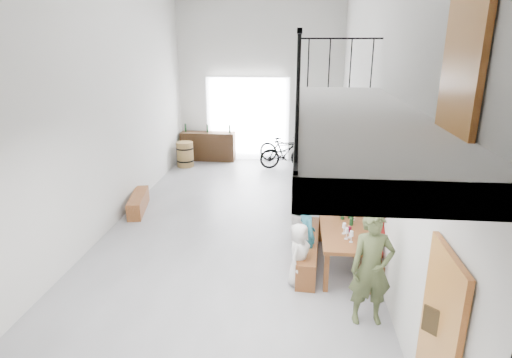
# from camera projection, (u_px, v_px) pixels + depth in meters

# --- Properties ---
(floor) EXTENTS (12.00, 12.00, 0.00)m
(floor) POSITION_uv_depth(u_px,v_px,m) (236.00, 229.00, 9.39)
(floor) COLOR slate
(floor) RESTS_ON ground
(room_walls) EXTENTS (12.00, 12.00, 12.00)m
(room_walls) POSITION_uv_depth(u_px,v_px,m) (233.00, 62.00, 8.30)
(room_walls) COLOR silver
(room_walls) RESTS_ON ground
(gateway_portal) EXTENTS (2.80, 0.08, 2.80)m
(gateway_portal) POSITION_uv_depth(u_px,v_px,m) (248.00, 119.00, 14.63)
(gateway_portal) COLOR white
(gateway_portal) RESTS_ON ground
(right_wall_decor) EXTENTS (0.07, 8.28, 5.07)m
(right_wall_decor) POSITION_uv_depth(u_px,v_px,m) (384.00, 185.00, 6.84)
(right_wall_decor) COLOR #AD6A29
(right_wall_decor) RESTS_ON ground
(balcony) EXTENTS (1.52, 5.62, 4.00)m
(balcony) POSITION_uv_depth(u_px,v_px,m) (354.00, 122.00, 5.34)
(balcony) COLOR silver
(balcony) RESTS_ON ground
(tasting_table) EXTENTS (0.90, 2.19, 0.79)m
(tasting_table) POSITION_uv_depth(u_px,v_px,m) (345.00, 229.00, 7.70)
(tasting_table) COLOR brown
(tasting_table) RESTS_ON ground
(bench_inner) EXTENTS (0.48, 2.10, 0.48)m
(bench_inner) POSITION_uv_depth(u_px,v_px,m) (308.00, 250.00, 7.91)
(bench_inner) COLOR brown
(bench_inner) RESTS_ON ground
(bench_wall) EXTENTS (0.42, 2.03, 0.46)m
(bench_wall) POSITION_uv_depth(u_px,v_px,m) (364.00, 252.00, 7.87)
(bench_wall) COLOR brown
(bench_wall) RESTS_ON ground
(tableware) EXTENTS (0.34, 1.22, 0.35)m
(tableware) POSITION_uv_depth(u_px,v_px,m) (346.00, 216.00, 7.68)
(tableware) COLOR black
(tableware) RESTS_ON tasting_table
(side_bench) EXTENTS (0.58, 1.47, 0.40)m
(side_bench) POSITION_uv_depth(u_px,v_px,m) (138.00, 203.00, 10.37)
(side_bench) COLOR brown
(side_bench) RESTS_ON ground
(oak_barrel) EXTENTS (0.56, 0.56, 0.82)m
(oak_barrel) POSITION_uv_depth(u_px,v_px,m) (185.00, 154.00, 14.01)
(oak_barrel) COLOR olive
(oak_barrel) RESTS_ON ground
(serving_counter) EXTENTS (1.85, 0.52, 0.98)m
(serving_counter) POSITION_uv_depth(u_px,v_px,m) (208.00, 146.00, 14.76)
(serving_counter) COLOR #311B0C
(serving_counter) RESTS_ON ground
(counter_bottles) EXTENTS (1.61, 0.14, 0.28)m
(counter_bottles) POSITION_uv_depth(u_px,v_px,m) (207.00, 128.00, 14.56)
(counter_bottles) COLOR black
(counter_bottles) RESTS_ON serving_counter
(guest_left_a) EXTENTS (0.53, 0.63, 1.09)m
(guest_left_a) POSITION_uv_depth(u_px,v_px,m) (299.00, 255.00, 7.11)
(guest_left_a) COLOR silver
(guest_left_a) RESTS_ON ground
(guest_left_b) EXTENTS (0.47, 0.56, 1.31)m
(guest_left_b) POSITION_uv_depth(u_px,v_px,m) (307.00, 235.00, 7.60)
(guest_left_b) COLOR #226273
(guest_left_b) RESTS_ON ground
(guest_left_c) EXTENTS (0.54, 0.61, 1.05)m
(guest_left_c) POSITION_uv_depth(u_px,v_px,m) (300.00, 226.00, 8.29)
(guest_left_c) COLOR silver
(guest_left_c) RESTS_ON ground
(guest_left_d) EXTENTS (0.49, 0.72, 1.04)m
(guest_left_d) POSITION_uv_depth(u_px,v_px,m) (306.00, 219.00, 8.62)
(guest_left_d) COLOR #226273
(guest_left_d) RESTS_ON ground
(guest_right_a) EXTENTS (0.37, 0.78, 1.30)m
(guest_right_a) POSITION_uv_depth(u_px,v_px,m) (378.00, 245.00, 7.20)
(guest_right_a) COLOR #A6201C
(guest_right_a) RESTS_ON ground
(guest_right_b) EXTENTS (0.51, 1.24, 1.30)m
(guest_right_b) POSITION_uv_depth(u_px,v_px,m) (376.00, 229.00, 7.82)
(guest_right_b) COLOR black
(guest_right_b) RESTS_ON ground
(guest_right_c) EXTENTS (0.59, 0.72, 1.28)m
(guest_right_c) POSITION_uv_depth(u_px,v_px,m) (371.00, 219.00, 8.31)
(guest_right_c) COLOR silver
(guest_right_c) RESTS_ON ground
(host_standing) EXTENTS (0.67, 0.48, 1.71)m
(host_standing) POSITION_uv_depth(u_px,v_px,m) (371.00, 269.00, 6.05)
(host_standing) COLOR #464F2C
(host_standing) RESTS_ON ground
(potted_plant) EXTENTS (0.36, 0.32, 0.37)m
(potted_plant) POSITION_uv_depth(u_px,v_px,m) (346.00, 216.00, 9.63)
(potted_plant) COLOR #1A4918
(potted_plant) RESTS_ON ground
(bicycle_near) EXTENTS (2.03, 1.35, 1.01)m
(bicycle_near) POSITION_uv_depth(u_px,v_px,m) (285.00, 149.00, 14.37)
(bicycle_near) COLOR black
(bicycle_near) RESTS_ON ground
(bicycle_far) EXTENTS (1.76, 0.95, 1.02)m
(bicycle_far) POSITION_uv_depth(u_px,v_px,m) (285.00, 153.00, 13.82)
(bicycle_far) COLOR black
(bicycle_far) RESTS_ON ground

